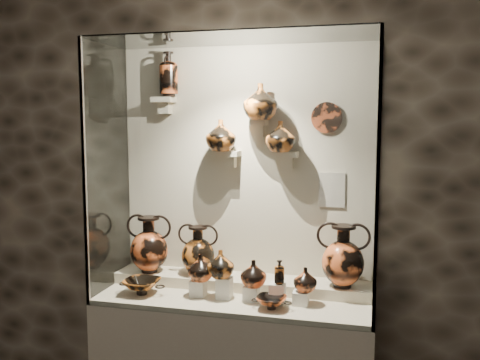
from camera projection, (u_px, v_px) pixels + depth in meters
The scene contains 35 objects.
wall_back at pixel (247, 168), 3.53m from camera, with size 5.00×0.02×3.20m, color black.
front_tier at pixel (234, 298), 3.32m from camera, with size 1.68×0.58×0.03m, color beige.
rear_tier at pixel (241, 284), 3.48m from camera, with size 1.70×0.25×0.10m, color beige.
back_panel at pixel (247, 168), 3.53m from camera, with size 1.70×0.03×1.60m, color #BDB398.
glass_front at pixel (220, 178), 2.94m from camera, with size 1.70×0.01×1.60m, color white.
glass_left at pixel (108, 169), 3.44m from camera, with size 0.01×0.60×1.60m, color white.
glass_right at pixel (379, 177), 3.02m from camera, with size 0.01×0.60×1.60m, color white.
glass_top at pixel (234, 38), 3.14m from camera, with size 1.70×0.60×0.01m, color white.
frame_post_left at pixel (85, 174), 3.16m from camera, with size 0.02×0.02×1.60m, color gray.
frame_post_right at pixel (378, 182), 2.74m from camera, with size 0.02×0.02×1.60m, color gray.
pedestal_a at pixel (198, 288), 3.32m from camera, with size 0.09×0.09×0.10m, color silver.
pedestal_b at pixel (224, 288), 3.27m from camera, with size 0.09×0.09×0.13m, color silver.
pedestal_c at pixel (251, 293), 3.23m from camera, with size 0.09×0.09×0.09m, color silver.
pedestal_d at pixel (277, 293), 3.19m from camera, with size 0.09×0.09×0.12m, color silver.
pedestal_e at pixel (301, 298), 3.16m from camera, with size 0.09×0.09×0.08m, color silver.
bracket_ul at pixel (164, 100), 3.54m from camera, with size 0.14×0.12×0.04m, color #BDB398.
bracket_ca at pixel (229, 153), 3.47m from camera, with size 0.14×0.12×0.04m, color #BDB398.
bracket_cb at pixel (259, 123), 3.40m from camera, with size 0.10×0.12×0.04m, color #BDB398.
bracket_cc at pixel (287, 154), 3.38m from camera, with size 0.14×0.12×0.04m, color #BDB398.
amphora_left at pixel (149, 244), 3.57m from camera, with size 0.30×0.30×0.38m, color #D55A29, non-canonical shape.
amphora_mid at pixel (198, 250), 3.51m from camera, with size 0.26×0.26×0.33m, color #BB6121, non-canonical shape.
amphora_right at pixel (343, 256), 3.25m from camera, with size 0.31×0.31×0.39m, color #D55A29, non-canonical shape.
jug_a at pixel (201, 268), 3.29m from camera, with size 0.16×0.16×0.17m, color #D55A29.
jug_b at pixel (221, 264), 3.25m from camera, with size 0.16×0.16×0.17m, color #BB6121.
jug_c at pixel (254, 273), 3.20m from camera, with size 0.16×0.16×0.16m, color #D55A29.
jug_e at pixel (305, 279), 3.15m from camera, with size 0.14×0.14×0.14m, color #D55A29.
lekythos_small at pixel (279, 271), 3.16m from camera, with size 0.07×0.07×0.16m, color #BB6121, non-canonical shape.
kylix_left at pixel (142, 285), 3.35m from camera, with size 0.29×0.25×0.12m, color #BB6121, non-canonical shape.
kylix_right at pixel (272, 301), 3.09m from camera, with size 0.23×0.19×0.09m, color #D55A29, non-canonical shape.
lekythos_tall at pixel (169, 71), 3.49m from camera, with size 0.13×0.13×0.33m, color #D55A29, non-canonical shape.
ovoid_vase_a at pixel (221, 135), 3.42m from camera, with size 0.19×0.19×0.20m, color #BB6121.
ovoid_vase_b at pixel (260, 102), 3.32m from camera, with size 0.22×0.22×0.23m, color #BB6121.
ovoid_vase_c at pixel (280, 136), 3.33m from camera, with size 0.19×0.19×0.19m, color #BB6121.
wall_plate at pixel (327, 118), 3.34m from camera, with size 0.19×0.19×0.02m, color #9A3E1E.
info_placard at pixel (332, 190), 3.39m from camera, with size 0.17×0.01×0.22m, color beige.
Camera 1 is at (0.83, -0.92, 1.93)m, focal length 40.00 mm.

